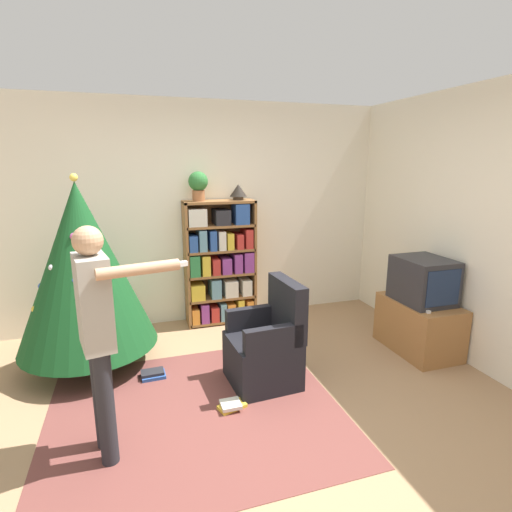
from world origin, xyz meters
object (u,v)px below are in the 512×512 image
(bookshelf, at_px, (220,263))
(armchair, at_px, (267,348))
(television, at_px, (423,280))
(standing_person, at_px, (98,326))
(table_lamp, at_px, (238,191))
(potted_plant, at_px, (198,184))
(christmas_tree, at_px, (83,267))

(bookshelf, relative_size, armchair, 1.60)
(bookshelf, height_order, television, bookshelf)
(bookshelf, height_order, standing_person, standing_person)
(television, relative_size, armchair, 0.60)
(bookshelf, height_order, table_lamp, table_lamp)
(television, distance_m, potted_plant, 2.59)
(armchair, height_order, potted_plant, potted_plant)
(christmas_tree, xyz_separation_m, standing_person, (0.20, -1.32, -0.07))
(christmas_tree, distance_m, standing_person, 1.34)
(standing_person, distance_m, table_lamp, 2.57)
(bookshelf, relative_size, television, 2.67)
(armchair, height_order, table_lamp, table_lamp)
(bookshelf, xyz_separation_m, armchair, (0.08, -1.47, -0.41))
(bookshelf, bearing_deg, christmas_tree, -154.21)
(armchair, relative_size, potted_plant, 2.80)
(potted_plant, bearing_deg, armchair, -78.16)
(bookshelf, bearing_deg, table_lamp, 1.53)
(potted_plant, bearing_deg, table_lamp, 0.00)
(bookshelf, distance_m, christmas_tree, 1.60)
(bookshelf, distance_m, potted_plant, 0.96)
(christmas_tree, xyz_separation_m, table_lamp, (1.66, 0.69, 0.60))
(television, relative_size, standing_person, 0.36)
(potted_plant, bearing_deg, christmas_tree, -149.80)
(television, height_order, table_lamp, table_lamp)
(armchair, bearing_deg, television, 89.91)
(standing_person, relative_size, potted_plant, 4.69)
(christmas_tree, bearing_deg, potted_plant, 30.20)
(christmas_tree, bearing_deg, table_lamp, 22.76)
(christmas_tree, height_order, standing_person, christmas_tree)
(television, bearing_deg, table_lamp, 138.12)
(table_lamp, bearing_deg, bookshelf, -178.47)
(armchair, height_order, standing_person, standing_person)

